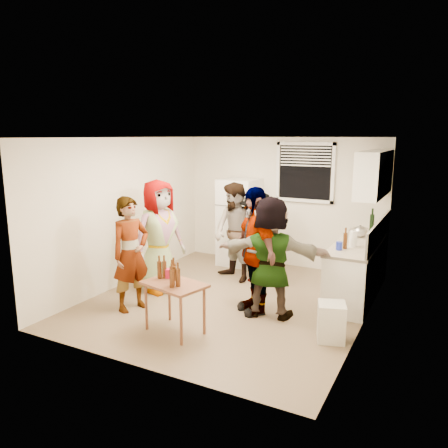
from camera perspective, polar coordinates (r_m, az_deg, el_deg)
The scene contains 23 objects.
room at distance 6.92m, azimuth 0.80°, elevation -9.95°, with size 4.00×4.50×2.50m, color silver, non-canonical shape.
window at distance 8.36m, azimuth 10.52°, elevation 6.64°, with size 1.12×0.10×1.06m, color white, non-canonical shape.
refrigerator at distance 8.63m, azimuth 1.99°, elevation 0.26°, with size 0.70×0.70×1.70m, color white.
counter_lower at distance 7.32m, azimuth 17.05°, elevation -5.71°, with size 0.60×2.20×0.86m, color white.
countertop at distance 7.20m, azimuth 17.26°, elevation -2.28°, with size 0.64×2.22×0.04m, color beige.
backsplash at distance 7.11m, azimuth 19.61°, elevation -0.94°, with size 0.03×2.20×0.36m, color beige.
upper_cabinets at distance 7.21m, azimuth 19.08°, elevation 6.25°, with size 0.34×1.60×0.70m, color white.
kettle at distance 7.48m, azimuth 17.30°, elevation -1.62°, with size 0.25×0.21×0.21m, color silver, non-canonical shape.
paper_towel at distance 6.80m, azimuth 16.46°, elevation -2.86°, with size 0.11×0.11×0.24m, color white.
wine_bottle at distance 7.95m, azimuth 18.67°, elevation -0.95°, with size 0.08×0.08×0.30m, color black.
beer_bottle_counter at distance 6.65m, azimuth 15.50°, elevation -3.11°, with size 0.06×0.06×0.23m, color #47230C.
blue_cup at distance 6.55m, azimuth 14.78°, elevation -3.30°, with size 0.09×0.09×0.12m, color #1D2FC0.
picture_frame at distance 7.54m, azimuth 19.51°, elevation -1.14°, with size 0.02×0.16×0.14m, color tan.
trash_bin at distance 5.74m, azimuth 13.83°, elevation -12.25°, with size 0.33×0.33×0.49m, color beige.
serving_table at distance 5.94m, azimuth -6.36°, elevation -13.79°, with size 0.79×0.53×0.67m, color brown, non-canonical shape.
beer_bottle_table at distance 5.61m, azimuth -6.74°, elevation -7.96°, with size 0.07×0.07×0.25m, color #47230C.
red_cup at distance 5.90m, azimuth -7.28°, elevation -6.98°, with size 0.09×0.09×0.12m, color red.
guest_grey at distance 7.44m, azimuth -8.26°, elevation -8.52°, with size 0.90×1.85×0.59m, color gray.
guest_stripe at distance 6.75m, azimuth -11.78°, elevation -10.76°, with size 0.61×1.68×0.40m, color #141933.
guest_back_left at distance 7.86m, azimuth 1.41°, elevation -7.29°, with size 0.84×1.74×0.66m, color brown.
guest_back_right at distance 7.75m, azimuth 4.26°, elevation -7.59°, with size 1.04×1.61×0.60m, color #3B3B3F.
guest_black at distance 6.55m, azimuth 3.94°, elevation -11.27°, with size 1.08×1.84×0.45m, color black.
guest_orange at distance 6.42m, azimuth 5.95°, elevation -11.80°, with size 1.61×1.73×0.51m, color #F68E4E.
Camera 1 is at (2.89, -5.76, 2.53)m, focal length 35.00 mm.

